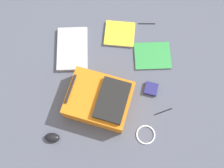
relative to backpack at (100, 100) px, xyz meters
The scene contains 10 objects.
ground_plane 0.20m from the backpack, 23.75° to the right, with size 3.33×3.33×0.00m, color #4C5160.
backpack is the anchor object (origin of this frame).
laptop 0.47m from the backpack, 25.02° to the left, with size 0.35×0.23×0.03m.
book_comic 0.56m from the backpack, 16.98° to the right, with size 0.24×0.25×0.02m.
book_blue 0.53m from the backpack, 49.29° to the right, with size 0.22×0.27×0.01m.
computer_mouse 0.40m from the backpack, 125.19° to the left, with size 0.06×0.10×0.04m, color black.
cable_coil 0.39m from the backpack, 128.42° to the right, with size 0.13×0.13×0.01m, color silver.
pen_black 0.45m from the backpack, 100.79° to the right, with size 0.01×0.01×0.13m, color black.
pen_blue 0.73m from the backpack, 31.41° to the right, with size 0.01×0.01×0.13m, color black.
earbud_pouch 0.38m from the backpack, 77.10° to the right, with size 0.09×0.09×0.03m, color navy.
Camera 1 is at (-0.65, 0.01, 1.85)m, focal length 43.54 mm.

